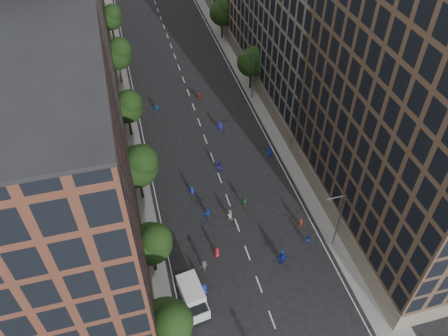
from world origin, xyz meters
The scene contains 36 objects.
ground centered at (0.00, 40.00, 0.00)m, with size 240.00×240.00×0.00m, color black.
sidewalk_left centered at (-12.00, 47.50, 0.07)m, with size 4.00×105.00×0.15m, color slate.
sidewalk_right centered at (12.00, 47.50, 0.07)m, with size 4.00×105.00×0.15m, color slate.
bldg_left_a centered at (-19.00, 11.00, 15.00)m, with size 14.00×22.00×30.00m, color #532C1F.
bldg_left_b centered at (-19.00, 35.00, 17.00)m, with size 14.00×26.00×34.00m, color #90785E.
bldg_left_c centered at (-19.00, 58.00, 14.00)m, with size 14.00×20.00×28.00m, color #532C1F.
bldg_right_a centered at (19.00, 15.00, 18.00)m, with size 14.00×30.00×36.00m, color #4C3828.
bldg_right_b centered at (19.00, 44.00, 16.50)m, with size 14.00×28.00×33.00m, color #675F55.
tree_left_0 centered at (-11.01, 3.85, 5.96)m, with size 5.20×5.20×8.83m.
tree_left_1 centered at (-11.02, 13.86, 5.55)m, with size 4.80×4.80×8.21m.
tree_left_2 centered at (-10.99, 25.83, 6.36)m, with size 5.60×5.60×9.45m.
tree_left_3 centered at (-11.02, 39.85, 5.82)m, with size 5.00×5.00×8.58m.
tree_left_4 centered at (-11.00, 55.84, 6.10)m, with size 5.40×5.40×9.08m.
tree_left_5 centered at (-11.02, 71.86, 5.68)m, with size 4.80×4.80×8.33m.
tree_right_a centered at (11.38, 47.85, 5.63)m, with size 5.00×5.00×8.39m.
tree_right_b centered at (11.39, 67.85, 5.96)m, with size 5.20×5.20×8.83m.
streetlamp_near centered at (10.37, 12.00, 5.17)m, with size 2.64×0.22×9.06m.
streetlamp_far centered at (10.37, 45.00, 5.17)m, with size 2.64×0.22×9.06m.
cargo_van centered at (-7.82, 8.66, 1.42)m, with size 3.03×5.31×2.69m.
skater_0 centered at (-6.36, 9.55, 0.83)m, with size 0.81×0.52×1.65m, color #1526B0.
skater_1 centered at (3.62, 11.50, 0.94)m, with size 0.69×0.45×1.89m, color #1325A2.
skater_2 centered at (7.58, 12.97, 0.76)m, with size 0.74×0.58×1.52m, color #1329A2.
skater_4 centered at (-8.50, 11.69, 0.91)m, with size 1.07×0.44×1.82m, color #122096.
skater_5 centered at (3.53, 10.99, 0.86)m, with size 1.59×0.51×1.71m, color navy.
skater_6 centered at (-3.71, 13.98, 0.80)m, with size 0.78×0.51×1.60m, color maroon.
skater_7 centered at (7.81, 15.70, 0.75)m, with size 0.55×0.36×1.50m, color maroon.
skater_8 centered at (-0.68, 19.21, 0.82)m, with size 0.80×0.62×1.65m, color silver.
skater_9 centered at (-5.69, 12.44, 0.89)m, with size 1.14×0.66×1.77m, color #3D3C41.
skater_10 centered at (1.84, 20.78, 0.88)m, with size 1.03×0.43×1.76m, color #206A33.
skater_11 centered at (-3.34, 20.22, 0.79)m, with size 1.47×0.47×1.58m, color #1638B6.
skater_12 centered at (8.50, 29.72, 0.85)m, with size 0.83×0.54×1.70m, color #1423A8.
skater_13 centered at (-4.55, 24.69, 0.85)m, with size 0.62×0.40×1.69m, color #142AA9.
skater_14 centered at (0.20, 28.23, 0.92)m, with size 0.89×0.70×1.84m, color #171292.
skater_15 centered at (2.79, 37.29, 0.88)m, with size 1.14×0.66×1.76m, color #1616B5.
skater_16 centered at (-6.38, 44.74, 0.92)m, with size 1.08×0.45×1.84m, color #1452A9.
skater_17 centered at (1.31, 46.57, 0.78)m, with size 1.44×0.46×1.55m, color maroon.
Camera 1 is at (-10.93, -16.14, 44.52)m, focal length 35.00 mm.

